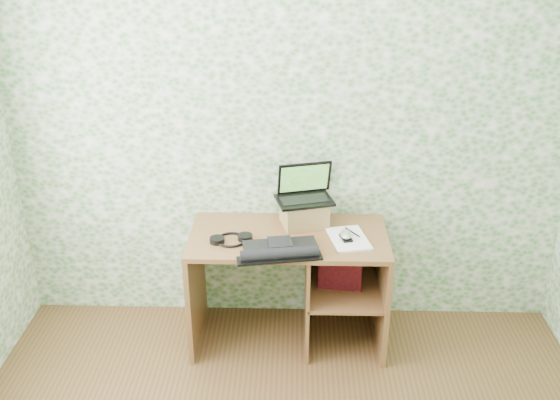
{
  "coord_description": "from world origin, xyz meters",
  "views": [
    {
      "loc": [
        0.04,
        -1.88,
        2.53
      ],
      "look_at": [
        -0.05,
        1.39,
        1.01
      ],
      "focal_mm": 40.0,
      "sensor_mm": 36.0,
      "label": 1
    }
  ],
  "objects_px": {
    "laptop": "(304,191)",
    "notepad": "(348,239)",
    "desk": "(301,271)",
    "keyboard": "(280,250)",
    "riser": "(304,213)"
  },
  "relations": [
    {
      "from": "keyboard",
      "to": "riser",
      "type": "bearing_deg",
      "value": 59.02
    },
    {
      "from": "desk",
      "to": "notepad",
      "type": "xyz_separation_m",
      "value": [
        0.28,
        -0.08,
        0.28
      ]
    },
    {
      "from": "desk",
      "to": "notepad",
      "type": "height_order",
      "value": "notepad"
    },
    {
      "from": "riser",
      "to": "keyboard",
      "type": "xyz_separation_m",
      "value": [
        -0.14,
        -0.37,
        -0.06
      ]
    },
    {
      "from": "notepad",
      "to": "laptop",
      "type": "bearing_deg",
      "value": 126.6
    },
    {
      "from": "desk",
      "to": "laptop",
      "type": "bearing_deg",
      "value": 84.03
    },
    {
      "from": "riser",
      "to": "notepad",
      "type": "xyz_separation_m",
      "value": [
        0.26,
        -0.19,
        -0.07
      ]
    },
    {
      "from": "riser",
      "to": "desk",
      "type": "bearing_deg",
      "value": -97.81
    },
    {
      "from": "laptop",
      "to": "notepad",
      "type": "xyz_separation_m",
      "value": [
        0.26,
        -0.23,
        -0.21
      ]
    },
    {
      "from": "laptop",
      "to": "keyboard",
      "type": "bearing_deg",
      "value": -124.29
    },
    {
      "from": "laptop",
      "to": "keyboard",
      "type": "relative_size",
      "value": 0.78
    },
    {
      "from": "desk",
      "to": "riser",
      "type": "xyz_separation_m",
      "value": [
        0.02,
        0.12,
        0.35
      ]
    },
    {
      "from": "keyboard",
      "to": "notepad",
      "type": "height_order",
      "value": "keyboard"
    },
    {
      "from": "desk",
      "to": "laptop",
      "type": "distance_m",
      "value": 0.5
    },
    {
      "from": "desk",
      "to": "keyboard",
      "type": "bearing_deg",
      "value": -116.31
    }
  ]
}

